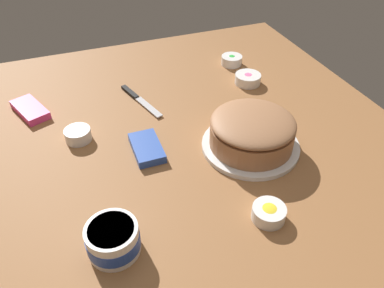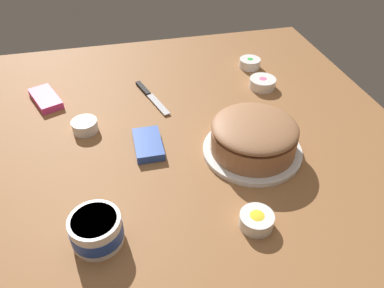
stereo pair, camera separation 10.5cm
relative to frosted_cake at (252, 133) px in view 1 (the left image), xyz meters
name	(u,v)px [view 1 (the left image)]	position (x,y,z in m)	size (l,w,h in m)	color
ground_plane	(160,157)	(-0.05, -0.26, -0.05)	(1.54, 1.54, 0.00)	#936038
frosted_cake	(252,133)	(0.00, 0.00, 0.00)	(0.28, 0.28, 0.11)	white
frosting_tub	(113,239)	(0.21, -0.44, -0.01)	(0.12, 0.12, 0.07)	white
spreading_knife	(138,98)	(-0.37, -0.24, -0.05)	(0.23, 0.09, 0.01)	silver
sprinkle_bowl_rainbow	(78,135)	(-0.21, -0.46, -0.03)	(0.08, 0.08, 0.04)	white
sprinkle_bowl_green	(232,60)	(-0.49, 0.17, -0.03)	(0.08, 0.08, 0.04)	white
sprinkle_bowl_yellow	(269,212)	(0.25, -0.08, -0.03)	(0.08, 0.08, 0.04)	white
sprinkle_bowl_pink	(248,78)	(-0.33, 0.16, -0.03)	(0.09, 0.09, 0.04)	white
candy_box_lower	(147,148)	(-0.09, -0.29, -0.04)	(0.14, 0.08, 0.02)	#2D51B2
candy_box_upper	(30,110)	(-0.41, -0.59, -0.04)	(0.15, 0.07, 0.02)	#E53D8E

